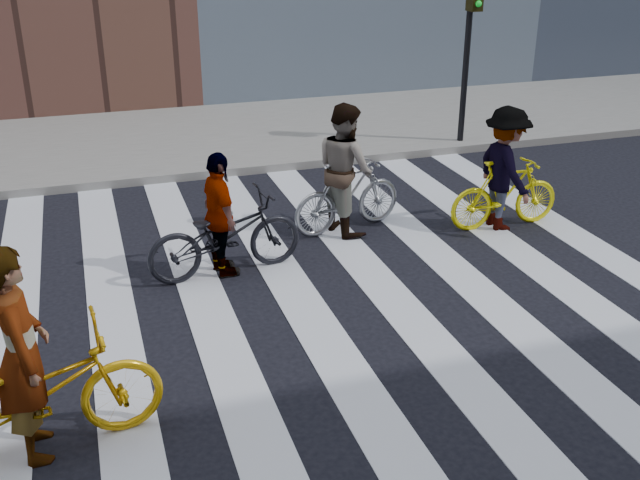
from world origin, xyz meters
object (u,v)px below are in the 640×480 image
bike_yellow_left (35,395)px  rider_mid (345,169)px  rider_left (21,354)px  bike_dark_rear (225,235)px  bike_silver_mid (348,195)px  rider_rear (220,215)px  traffic_signal (470,32)px  bike_yellow_right (505,194)px  rider_right (505,169)px

bike_yellow_left → rider_mid: rider_mid is taller
rider_left → rider_mid: (4.24, 3.89, -0.02)m
bike_dark_rear → bike_silver_mid: bearing=-73.3°
bike_yellow_left → rider_rear: rider_rear is taller
bike_dark_rear → rider_left: size_ratio=1.04×
traffic_signal → bike_dark_rear: traffic_signal is taller
rider_left → rider_rear: rider_left is taller
traffic_signal → bike_yellow_left: traffic_signal is taller
rider_mid → bike_silver_mid: bearing=-103.0°
bike_dark_rear → rider_left: (-2.29, -2.97, 0.44)m
bike_yellow_left → rider_mid: size_ratio=1.12×
bike_yellow_right → rider_rear: 4.34m
rider_mid → rider_right: bearing=-118.4°
bike_silver_mid → rider_right: 2.32m
bike_yellow_right → rider_mid: bearing=75.5°
rider_right → bike_silver_mid: bearing=74.8°
bike_yellow_right → rider_rear: bearing=94.4°
bike_silver_mid → rider_right: size_ratio=0.98×
bike_silver_mid → rider_mid: rider_mid is taller
bike_dark_rear → bike_yellow_right: bearing=-93.8°
traffic_signal → rider_right: traffic_signal is taller
bike_silver_mid → bike_dark_rear: 2.21m
bike_silver_mid → rider_rear: rider_rear is taller
traffic_signal → rider_left: size_ratio=1.69×
rider_left → rider_right: bearing=-69.4°
bike_dark_rear → rider_mid: 2.20m
bike_silver_mid → rider_mid: bearing=77.0°
rider_left → rider_right: rider_left is taller
bike_dark_rear → rider_mid: size_ratio=1.07×
bike_dark_rear → rider_mid: (1.96, 0.92, 0.42)m
rider_mid → rider_rear: (-2.01, -0.92, -0.14)m
rider_right → rider_rear: rider_right is taller
bike_silver_mid → rider_right: rider_right is taller
bike_dark_rear → rider_rear: (-0.05, 0.00, 0.28)m
bike_yellow_left → rider_left: rider_left is taller
bike_silver_mid → bike_dark_rear: size_ratio=0.88×
traffic_signal → bike_silver_mid: bearing=-138.1°
bike_silver_mid → bike_dark_rear: (-2.01, -0.92, -0.00)m
rider_right → rider_rear: 4.28m
traffic_signal → rider_rear: 7.21m
bike_yellow_left → bike_yellow_right: size_ratio=1.23×
rider_mid → rider_right: 2.34m
rider_left → rider_rear: 3.72m
bike_dark_rear → rider_mid: bearing=-72.8°
rider_left → rider_rear: size_ratio=1.19×
rider_mid → bike_dark_rear: bearing=102.0°
bike_silver_mid → rider_left: bearing=119.1°
rider_right → rider_left: bearing=117.2°
traffic_signal → bike_dark_rear: bearing=-143.5°
bike_silver_mid → bike_yellow_right: bike_silver_mid is taller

